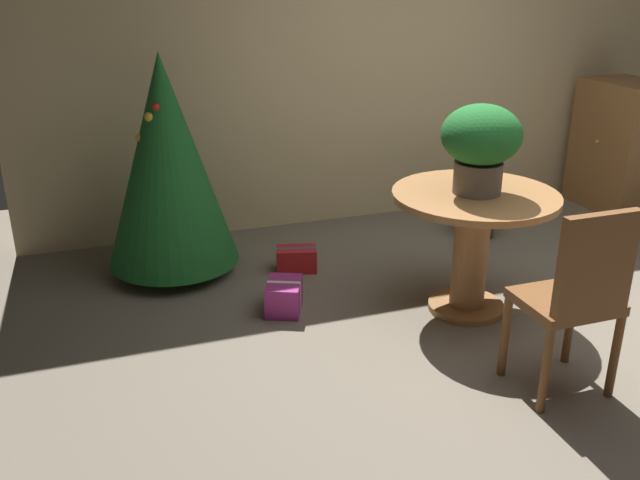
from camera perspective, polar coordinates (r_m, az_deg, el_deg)
The scene contains 10 objects.
ground_plane at distance 4.35m, azimuth 17.39°, elevation -6.83°, with size 6.60×6.60×0.00m, color #756B5B.
back_wall_panel at distance 5.79m, azimuth 5.91°, elevation 14.66°, with size 6.00×0.10×2.60m, color beige.
round_dining_table at distance 4.24m, azimuth 12.45°, elevation 0.71°, with size 0.98×0.98×0.77m.
flower_vase at distance 4.08m, azimuth 13.11°, elevation 7.88°, with size 0.46×0.46×0.52m.
wooden_chair_near at distance 3.52m, azimuth 20.43°, elevation -4.11°, with size 0.45×0.39×0.99m.
holiday_tree at distance 4.71m, azimuth -12.49°, elevation 6.34°, with size 0.89×0.89×1.51m.
gift_box_red at distance 4.86m, azimuth -1.95°, elevation -1.59°, with size 0.31×0.23×0.17m.
gift_box_purple at distance 4.30m, azimuth -2.98°, elevation -4.67°, with size 0.30×0.33×0.20m.
wooden_cabinet at distance 6.56m, azimuth 23.58°, elevation 7.13°, with size 0.54×0.74×1.10m.
potted_plant at distance 5.56m, azimuth 12.96°, elevation 2.86°, with size 0.38×0.38×0.48m.
Camera 1 is at (-2.40, -3.02, 2.02)m, focal length 38.85 mm.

